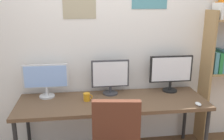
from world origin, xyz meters
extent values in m
cube|color=silver|center=(0.00, 1.02, 1.30)|extent=(4.56, 0.10, 2.60)
cube|color=tan|center=(-0.34, 0.97, 1.84)|extent=(0.38, 0.01, 0.39)
cube|color=brown|center=(0.00, 0.60, 0.72)|extent=(2.16, 0.68, 0.04)
cylinder|color=#262628|center=(1.03, 0.31, 0.35)|extent=(0.04, 0.04, 0.70)
cylinder|color=#262628|center=(-1.03, 0.89, 0.35)|extent=(0.04, 0.04, 0.70)
cylinder|color=#262628|center=(1.03, 0.89, 0.35)|extent=(0.04, 0.04, 0.70)
cube|color=#9E7A4C|center=(1.23, 0.83, 0.87)|extent=(0.03, 0.28, 1.74)
cube|color=teal|center=(1.31, 0.83, 1.10)|extent=(0.05, 0.22, 0.27)
cube|color=#287F3D|center=(1.36, 0.82, 1.10)|extent=(0.04, 0.22, 0.26)
cube|color=teal|center=(1.41, 0.84, 1.11)|extent=(0.05, 0.22, 0.29)
cube|color=black|center=(1.47, 0.83, 1.08)|extent=(0.04, 0.22, 0.21)
cube|color=white|center=(1.30, 0.82, 1.73)|extent=(0.03, 0.22, 0.19)
cube|color=orange|center=(1.34, 0.84, 1.73)|extent=(0.03, 0.22, 0.20)
cube|color=orange|center=(1.38, 0.84, 1.76)|extent=(0.04, 0.22, 0.26)
cube|color=#592D1E|center=(-0.04, 0.00, 0.75)|extent=(0.45, 0.13, 0.48)
cylinder|color=silver|center=(-0.76, 0.81, 0.75)|extent=(0.18, 0.18, 0.02)
cylinder|color=silver|center=(-0.76, 0.81, 0.81)|extent=(0.03, 0.03, 0.10)
cube|color=silver|center=(-0.76, 0.81, 1.00)|extent=(0.53, 0.03, 0.28)
cube|color=#8CB2F2|center=(-0.76, 0.80, 1.00)|extent=(0.49, 0.01, 0.25)
cylinder|color=#38383D|center=(0.00, 0.81, 0.75)|extent=(0.18, 0.18, 0.02)
cylinder|color=#38383D|center=(0.00, 0.81, 0.80)|extent=(0.03, 0.03, 0.07)
cube|color=#38383D|center=(0.00, 0.81, 1.00)|extent=(0.45, 0.03, 0.33)
cube|color=white|center=(0.00, 0.80, 1.00)|extent=(0.42, 0.01, 0.30)
cylinder|color=black|center=(0.76, 0.81, 0.75)|extent=(0.18, 0.18, 0.02)
cylinder|color=black|center=(0.76, 0.81, 0.81)|extent=(0.03, 0.03, 0.10)
cube|color=black|center=(0.76, 0.81, 1.03)|extent=(0.54, 0.03, 0.33)
cube|color=white|center=(0.76, 0.80, 1.03)|extent=(0.49, 0.01, 0.30)
cube|color=black|center=(0.00, 0.37, 0.75)|extent=(0.37, 0.13, 0.02)
ellipsoid|color=silver|center=(0.91, 0.34, 0.76)|extent=(0.06, 0.10, 0.03)
cylinder|color=orange|center=(-0.29, 0.63, 0.79)|extent=(0.08, 0.08, 0.09)
torus|color=orange|center=(-0.25, 0.63, 0.79)|extent=(0.06, 0.01, 0.06)
camera|label=1|loc=(-0.35, -2.02, 1.85)|focal=39.68mm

